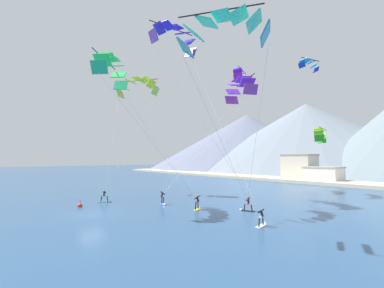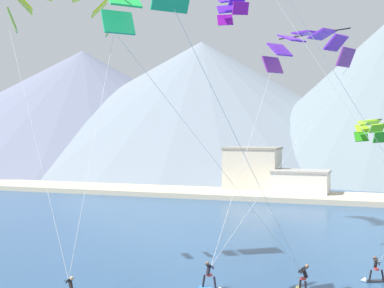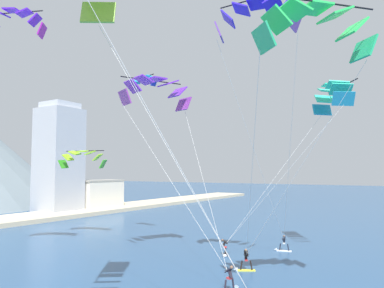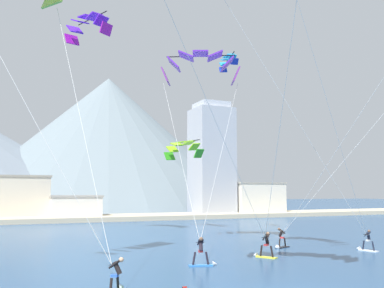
{
  "view_description": "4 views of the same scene",
  "coord_description": "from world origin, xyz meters",
  "px_view_note": "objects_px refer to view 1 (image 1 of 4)",
  "views": [
    {
      "loc": [
        27.51,
        -8.74,
        5.71
      ],
      "look_at": [
        0.93,
        12.45,
        7.7
      ],
      "focal_mm": 24.0,
      "sensor_mm": 36.0,
      "label": 1
    },
    {
      "loc": [
        9.25,
        -21.54,
        9.54
      ],
      "look_at": [
        -2.51,
        11.83,
        8.61
      ],
      "focal_mm": 50.0,
      "sensor_mm": 36.0,
      "label": 2
    },
    {
      "loc": [
        -23.46,
        -2.76,
        8.07
      ],
      "look_at": [
        3.37,
        13.97,
        10.34
      ],
      "focal_mm": 35.0,
      "sensor_mm": 36.0,
      "label": 3
    },
    {
      "loc": [
        -11.16,
        -15.21,
        4.42
      ],
      "look_at": [
        1.7,
        14.74,
        8.07
      ],
      "focal_mm": 40.0,
      "sensor_mm": 36.0,
      "label": 4
    }
  ],
  "objects_px": {
    "kitesurfer_far_left": "(262,221)",
    "race_marker_buoy": "(80,206)",
    "parafoil_kite_far_left": "(175,36)",
    "parafoil_kite_near_trail": "(111,68)",
    "kitesurfer_near_lead": "(246,207)",
    "parafoil_kite_distant_high_outer": "(320,134)",
    "parafoil_kite_distant_mid_solo": "(239,75)",
    "kitesurfer_near_trail": "(198,205)",
    "parafoil_kite_distant_low_drift": "(309,63)",
    "kitesurfer_far_right": "(106,198)",
    "parafoil_kite_mid_center": "(240,87)",
    "parafoil_kite_far_right": "(137,85)",
    "kitesurfer_mid_center": "(163,200)",
    "parafoil_kite_near_lead": "(223,28)"
  },
  "relations": [
    {
      "from": "parafoil_kite_distant_high_outer",
      "to": "race_marker_buoy",
      "type": "xyz_separation_m",
      "value": [
        -13.28,
        -32.74,
        -9.62
      ]
    },
    {
      "from": "kitesurfer_mid_center",
      "to": "kitesurfer_far_right",
      "type": "distance_m",
      "value": 8.07
    },
    {
      "from": "kitesurfer_near_lead",
      "to": "parafoil_kite_distant_high_outer",
      "type": "xyz_separation_m",
      "value": [
        -0.59,
        19.1,
        9.34
      ]
    },
    {
      "from": "kitesurfer_mid_center",
      "to": "parafoil_kite_far_left",
      "type": "relative_size",
      "value": 0.09
    },
    {
      "from": "parafoil_kite_near_trail",
      "to": "parafoil_kite_far_left",
      "type": "bearing_deg",
      "value": 48.08
    },
    {
      "from": "parafoil_kite_mid_center",
      "to": "parafoil_kite_distant_high_outer",
      "type": "relative_size",
      "value": 2.57
    },
    {
      "from": "parafoil_kite_far_right",
      "to": "parafoil_kite_distant_low_drift",
      "type": "relative_size",
      "value": 4.76
    },
    {
      "from": "kitesurfer_far_left",
      "to": "parafoil_kite_distant_mid_solo",
      "type": "relative_size",
      "value": 0.31
    },
    {
      "from": "parafoil_kite_near_trail",
      "to": "race_marker_buoy",
      "type": "xyz_separation_m",
      "value": [
        -3.23,
        -2.28,
        -16.33
      ]
    },
    {
      "from": "parafoil_kite_mid_center",
      "to": "parafoil_kite_far_left",
      "type": "bearing_deg",
      "value": -94.45
    },
    {
      "from": "kitesurfer_near_trail",
      "to": "parafoil_kite_distant_high_outer",
      "type": "height_order",
      "value": "parafoil_kite_distant_high_outer"
    },
    {
      "from": "parafoil_kite_mid_center",
      "to": "parafoil_kite_distant_low_drift",
      "type": "xyz_separation_m",
      "value": [
        6.44,
        6.84,
        3.12
      ]
    },
    {
      "from": "parafoil_kite_distant_low_drift",
      "to": "parafoil_kite_far_right",
      "type": "bearing_deg",
      "value": -146.63
    },
    {
      "from": "parafoil_kite_near_trail",
      "to": "parafoil_kite_distant_high_outer",
      "type": "height_order",
      "value": "parafoil_kite_near_trail"
    },
    {
      "from": "kitesurfer_far_right",
      "to": "parafoil_kite_near_trail",
      "type": "xyz_separation_m",
      "value": [
        4.82,
        -1.41,
        16.01
      ]
    },
    {
      "from": "kitesurfer_near_lead",
      "to": "kitesurfer_near_trail",
      "type": "bearing_deg",
      "value": -136.58
    },
    {
      "from": "kitesurfer_far_left",
      "to": "parafoil_kite_distant_high_outer",
      "type": "relative_size",
      "value": 0.3
    },
    {
      "from": "kitesurfer_near_lead",
      "to": "kitesurfer_near_trail",
      "type": "height_order",
      "value": "kitesurfer_near_trail"
    },
    {
      "from": "race_marker_buoy",
      "to": "kitesurfer_near_lead",
      "type": "bearing_deg",
      "value": 44.53
    },
    {
      "from": "parafoil_kite_distant_high_outer",
      "to": "kitesurfer_near_trail",
      "type": "bearing_deg",
      "value": -98.25
    },
    {
      "from": "parafoil_kite_distant_high_outer",
      "to": "parafoil_kite_distant_low_drift",
      "type": "distance_m",
      "value": 11.99
    },
    {
      "from": "kitesurfer_far_left",
      "to": "parafoil_kite_distant_low_drift",
      "type": "relative_size",
      "value": 0.47
    },
    {
      "from": "parafoil_kite_near_trail",
      "to": "parafoil_kite_distant_high_outer",
      "type": "relative_size",
      "value": 2.71
    },
    {
      "from": "kitesurfer_near_trail",
      "to": "parafoil_kite_distant_mid_solo",
      "type": "bearing_deg",
      "value": 117.13
    },
    {
      "from": "parafoil_kite_distant_mid_solo",
      "to": "parafoil_kite_far_left",
      "type": "bearing_deg",
      "value": -69.4
    },
    {
      "from": "kitesurfer_near_trail",
      "to": "parafoil_kite_distant_low_drift",
      "type": "relative_size",
      "value": 0.47
    },
    {
      "from": "kitesurfer_near_trail",
      "to": "kitesurfer_far_right",
      "type": "xyz_separation_m",
      "value": [
        -11.57,
        -6.27,
        -0.06
      ]
    },
    {
      "from": "kitesurfer_far_right",
      "to": "parafoil_kite_distant_mid_solo",
      "type": "height_order",
      "value": "parafoil_kite_distant_mid_solo"
    },
    {
      "from": "kitesurfer_far_left",
      "to": "race_marker_buoy",
      "type": "relative_size",
      "value": 1.75
    },
    {
      "from": "parafoil_kite_far_left",
      "to": "race_marker_buoy",
      "type": "relative_size",
      "value": 19.75
    },
    {
      "from": "parafoil_kite_near_lead",
      "to": "kitesurfer_near_trail",
      "type": "bearing_deg",
      "value": 150.27
    },
    {
      "from": "parafoil_kite_near_trail",
      "to": "race_marker_buoy",
      "type": "relative_size",
      "value": 15.92
    },
    {
      "from": "parafoil_kite_mid_center",
      "to": "parafoil_kite_distant_mid_solo",
      "type": "bearing_deg",
      "value": 130.77
    },
    {
      "from": "kitesurfer_far_right",
      "to": "parafoil_kite_mid_center",
      "type": "distance_m",
      "value": 23.66
    },
    {
      "from": "kitesurfer_far_right",
      "to": "parafoil_kite_far_left",
      "type": "height_order",
      "value": "parafoil_kite_far_left"
    },
    {
      "from": "parafoil_kite_far_left",
      "to": "parafoil_kite_distant_low_drift",
      "type": "bearing_deg",
      "value": 67.24
    },
    {
      "from": "parafoil_kite_near_trail",
      "to": "race_marker_buoy",
      "type": "bearing_deg",
      "value": -144.78
    },
    {
      "from": "kitesurfer_near_trail",
      "to": "parafoil_kite_far_left",
      "type": "bearing_deg",
      "value": -129.53
    },
    {
      "from": "parafoil_kite_mid_center",
      "to": "parafoil_kite_far_right",
      "type": "xyz_separation_m",
      "value": [
        -15.74,
        -7.77,
        2.47
      ]
    },
    {
      "from": "kitesurfer_mid_center",
      "to": "parafoil_kite_distant_high_outer",
      "type": "relative_size",
      "value": 0.3
    },
    {
      "from": "kitesurfer_far_left",
      "to": "parafoil_kite_distant_mid_solo",
      "type": "distance_m",
      "value": 33.37
    },
    {
      "from": "parafoil_kite_near_lead",
      "to": "kitesurfer_far_left",
      "type": "bearing_deg",
      "value": 95.62
    },
    {
      "from": "kitesurfer_near_trail",
      "to": "kitesurfer_far_right",
      "type": "height_order",
      "value": "kitesurfer_near_trail"
    },
    {
      "from": "kitesurfer_near_trail",
      "to": "parafoil_kite_near_trail",
      "type": "relative_size",
      "value": 0.11
    },
    {
      "from": "parafoil_kite_far_right",
      "to": "parafoil_kite_distant_mid_solo",
      "type": "distance_m",
      "value": 19.29
    },
    {
      "from": "kitesurfer_near_trail",
      "to": "race_marker_buoy",
      "type": "distance_m",
      "value": 14.1
    },
    {
      "from": "kitesurfer_near_lead",
      "to": "kitesurfer_mid_center",
      "type": "height_order",
      "value": "kitesurfer_mid_center"
    },
    {
      "from": "parafoil_kite_mid_center",
      "to": "parafoil_kite_distant_mid_solo",
      "type": "distance_m",
      "value": 14.16
    },
    {
      "from": "kitesurfer_far_left",
      "to": "race_marker_buoy",
      "type": "height_order",
      "value": "kitesurfer_far_left"
    },
    {
      "from": "race_marker_buoy",
      "to": "parafoil_kite_mid_center",
      "type": "bearing_deg",
      "value": 63.63
    }
  ]
}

